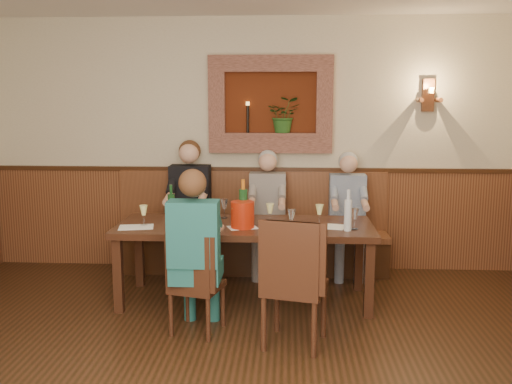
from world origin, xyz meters
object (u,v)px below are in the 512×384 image
chair_near_left (196,303)px  wine_bottle_green_b (171,208)px  person_bench_left (189,219)px  person_bench_right (347,226)px  dining_table (245,232)px  bench (252,242)px  person_bench_mid (267,224)px  water_bottle (348,214)px  spittoon_bucket (242,215)px  person_chair_front (196,266)px  chair_near_right (294,308)px  wine_bottle_green_a (243,206)px

chair_near_left → wine_bottle_green_b: wine_bottle_green_b is taller
person_bench_left → wine_bottle_green_b: bearing=-91.5°
person_bench_right → dining_table: bearing=-141.3°
bench → person_bench_mid: person_bench_mid is taller
chair_near_left → water_bottle: (1.29, 0.56, 0.65)m
person_bench_left → spittoon_bucket: (0.67, -0.98, 0.26)m
person_bench_left → person_bench_right: 1.73m
chair_near_left → water_bottle: size_ratio=2.34×
bench → person_bench_right: (1.05, -0.10, 0.23)m
dining_table → person_bench_mid: size_ratio=1.76×
person_chair_front → person_bench_left: bearing=101.7°
dining_table → person_bench_left: 1.08m
person_chair_front → spittoon_bucket: size_ratio=5.68×
bench → chair_near_left: bench is taller
chair_near_right → water_bottle: (0.48, 0.77, 0.60)m
spittoon_bucket → wine_bottle_green_b: size_ratio=0.66×
chair_near_left → person_chair_front: 0.32m
bench → spittoon_bucket: bench is taller
person_bench_mid → wine_bottle_green_b: bearing=-136.5°
bench → dining_table: bearing=-90.0°
person_bench_mid → wine_bottle_green_a: person_bench_mid is taller
spittoon_bucket → water_bottle: 0.95m
bench → person_bench_left: size_ratio=2.04×
person_bench_left → person_chair_front: bearing=-78.3°
person_bench_mid → spittoon_bucket: person_bench_mid is taller
chair_near_right → person_chair_front: person_chair_front is taller
person_bench_left → person_bench_mid: 0.86m
dining_table → wine_bottle_green_a: size_ratio=5.56×
dining_table → chair_near_right: (0.46, -0.97, -0.37)m
person_bench_mid → person_bench_right: (0.87, 0.00, -0.01)m
person_bench_mid → chair_near_left: bearing=-108.1°
chair_near_right → wine_bottle_green_a: wine_bottle_green_a is taller
chair_near_left → wine_bottle_green_a: wine_bottle_green_a is taller
chair_near_right → person_bench_mid: 1.85m
person_bench_left → wine_bottle_green_b: person_bench_left is taller
person_bench_mid → water_bottle: bearing=-54.0°
person_chair_front → bench: bearing=78.7°
water_bottle → person_bench_left: bearing=147.2°
dining_table → spittoon_bucket: size_ratio=9.85×
person_bench_left → wine_bottle_green_a: 1.15m
person_bench_left → water_bottle: 1.94m
dining_table → person_bench_mid: bearing=78.0°
person_bench_mid → person_bench_right: bearing=0.0°
spittoon_bucket → water_bottle: water_bottle is taller
dining_table → person_bench_right: person_bench_right is taller
bench → spittoon_bucket: bearing=-90.7°
bench → wine_bottle_green_a: bearing=-90.8°
person_bench_left → person_bench_right: bearing=0.1°
wine_bottle_green_b → water_bottle: size_ratio=1.00×
person_bench_right → person_chair_front: bearing=-130.7°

